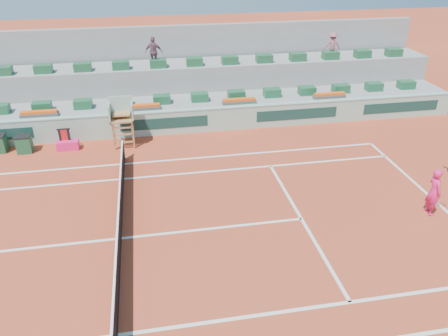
{
  "coord_description": "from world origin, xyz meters",
  "views": [
    {
      "loc": [
        1.31,
        -12.3,
        9.15
      ],
      "look_at": [
        4.0,
        2.5,
        1.0
      ],
      "focal_mm": 35.0,
      "sensor_mm": 36.0,
      "label": 1
    }
  ],
  "objects_px": {
    "umpire_chair": "(122,115)",
    "drink_cooler_a": "(24,144)",
    "player_bag": "(68,145)",
    "tennis_player": "(434,192)"
  },
  "relations": [
    {
      "from": "umpire_chair",
      "to": "drink_cooler_a",
      "type": "height_order",
      "value": "umpire_chair"
    },
    {
      "from": "drink_cooler_a",
      "to": "tennis_player",
      "type": "distance_m",
      "value": 17.68
    },
    {
      "from": "player_bag",
      "to": "drink_cooler_a",
      "type": "xyz_separation_m",
      "value": [
        -1.95,
        0.07,
        0.2
      ]
    },
    {
      "from": "umpire_chair",
      "to": "player_bag",
      "type": "bearing_deg",
      "value": -179.59
    },
    {
      "from": "umpire_chair",
      "to": "tennis_player",
      "type": "height_order",
      "value": "umpire_chair"
    },
    {
      "from": "player_bag",
      "to": "drink_cooler_a",
      "type": "relative_size",
      "value": 1.2
    },
    {
      "from": "umpire_chair",
      "to": "drink_cooler_a",
      "type": "bearing_deg",
      "value": 179.35
    },
    {
      "from": "umpire_chair",
      "to": "drink_cooler_a",
      "type": "distance_m",
      "value": 4.73
    },
    {
      "from": "umpire_chair",
      "to": "drink_cooler_a",
      "type": "relative_size",
      "value": 2.86
    },
    {
      "from": "drink_cooler_a",
      "to": "tennis_player",
      "type": "relative_size",
      "value": 0.37
    }
  ]
}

